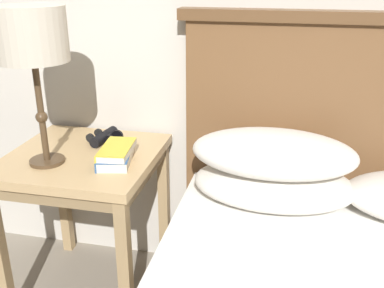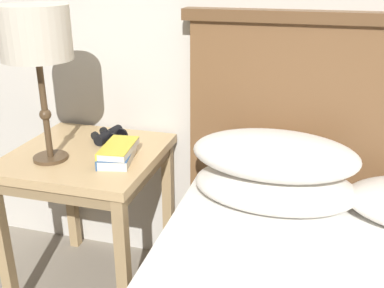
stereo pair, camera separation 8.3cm
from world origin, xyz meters
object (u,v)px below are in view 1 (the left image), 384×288
object	(u,v)px
book_on_nightstand	(115,157)
binoculars_pair	(104,137)
nightstand	(84,174)
book_stacked_on_top	(116,150)
table_lamp	(31,39)

from	to	relation	value
book_on_nightstand	binoculars_pair	distance (m)	0.22
nightstand	book_on_nightstand	distance (m)	0.19
nightstand	binoculars_pair	distance (m)	0.18
book_stacked_on_top	binoculars_pair	world-z (taller)	book_stacked_on_top
book_on_nightstand	book_stacked_on_top	bearing A→B (deg)	-22.31
table_lamp	book_on_nightstand	size ratio (longest dim) A/B	2.47
table_lamp	binoculars_pair	xyz separation A→B (m)	(0.13, 0.25, -0.44)
nightstand	table_lamp	size ratio (longest dim) A/B	1.15
table_lamp	binoculars_pair	bearing A→B (deg)	62.90
table_lamp	book_on_nightstand	distance (m)	0.51
table_lamp	book_stacked_on_top	xyz separation A→B (m)	(0.26, 0.06, -0.41)
nightstand	book_on_nightstand	xyz separation A→B (m)	(0.16, -0.05, 0.11)
nightstand	binoculars_pair	size ratio (longest dim) A/B	4.00
nightstand	book_stacked_on_top	world-z (taller)	book_stacked_on_top
table_lamp	book_stacked_on_top	bearing A→B (deg)	13.02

